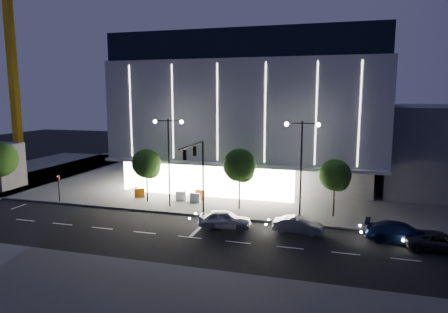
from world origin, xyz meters
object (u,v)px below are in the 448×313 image
street_lamp_east (301,155)px  barrier_a (140,193)px  street_lamp_west (169,149)px  car_second (298,225)px  ped_signal_far (59,185)px  car_third (401,233)px  tree_right (335,177)px  car_lead (225,219)px  barrier_d (195,198)px  tree_left (147,165)px  car_fourth (440,241)px  tree_mid (240,167)px  tower_crane (15,41)px  barrier_c (200,194)px  barrier_b (181,196)px  traffic_mast (198,165)px

street_lamp_east → barrier_a: bearing=172.7°
street_lamp_west → car_second: street_lamp_west is taller
ped_signal_far → car_second: ped_signal_far is taller
ped_signal_far → car_third: ped_signal_far is taller
street_lamp_west → tree_right: (16.03, 1.02, -2.07)m
car_lead → barrier_d: 8.25m
street_lamp_west → tree_left: street_lamp_west is taller
street_lamp_west → car_fourth: street_lamp_west is taller
tree_mid → car_third: bearing=-20.0°
tower_crane → barrier_c: 48.31m
street_lamp_east → barrier_b: bearing=170.1°
tower_crane → tree_mid: tower_crane is taller
car_lead → car_second: size_ratio=1.11×
street_lamp_west → tower_crane: size_ratio=0.28×
tree_mid → barrier_a: size_ratio=5.59×
car_third → barrier_b: 21.78m
barrier_c → car_second: bearing=-23.4°
car_lead → car_third: size_ratio=0.84×
tree_mid → barrier_b: (-6.74, 1.20, -3.68)m
car_lead → barrier_a: car_lead is taller
car_second → tree_mid: bearing=53.9°
street_lamp_east → tree_left: 16.12m
tree_mid → car_second: bearing=-39.6°
street_lamp_west → barrier_d: 5.99m
tree_right → barrier_b: bearing=175.6°
street_lamp_east → tower_crane: bearing=156.6°
street_lamp_west → tree_mid: 7.28m
tower_crane → car_second: tower_crane is taller
traffic_mast → tree_right: (12.03, 3.68, -1.14)m
tree_mid → car_third: tree_mid is taller
traffic_mast → barrier_c: (-1.97, 6.11, -4.38)m
car_fourth → ped_signal_far: bearing=84.0°
tree_left → barrier_d: tree_left is taller
street_lamp_west → tower_crane: tower_crane is taller
tower_crane → barrier_d: tower_crane is taller
traffic_mast → street_lamp_east: bearing=16.5°
car_second → barrier_a: car_second is taller
barrier_b → barrier_d: 1.73m
tree_left → traffic_mast: bearing=-27.8°
barrier_a → car_second: bearing=-43.8°
street_lamp_east → car_third: size_ratio=1.68×
tree_left → barrier_d: size_ratio=5.20×
barrier_a → car_third: bearing=-38.0°
tree_mid → tree_right: (9.00, -0.00, -0.45)m
car_lead → barrier_c: bearing=25.3°
car_third → barrier_d: 20.07m
street_lamp_west → tree_right: size_ratio=1.63×
traffic_mast → barrier_a: size_ratio=6.43×
tower_crane → barrier_a: (33.35, -19.75, -19.86)m
car_third → barrier_d: bearing=79.8°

